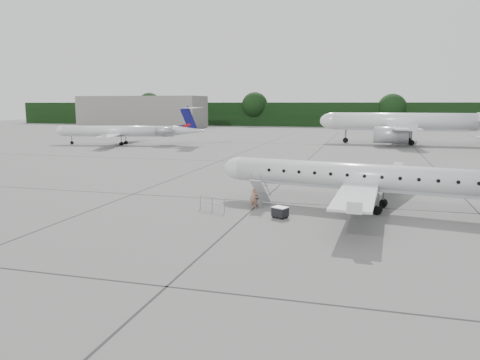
% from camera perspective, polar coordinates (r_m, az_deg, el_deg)
% --- Properties ---
extents(ground, '(320.00, 320.00, 0.00)m').
position_cam_1_polar(ground, '(29.81, 12.70, -5.82)').
color(ground, slate).
rests_on(ground, ground).
extents(treeline, '(260.00, 4.00, 8.00)m').
position_cam_1_polar(treeline, '(158.83, 15.17, 7.67)').
color(treeline, black).
rests_on(treeline, ground).
extents(terminal_building, '(40.00, 14.00, 10.00)m').
position_cam_1_polar(terminal_building, '(156.00, -11.81, 8.14)').
color(terminal_building, slate).
rests_on(terminal_building, ground).
extents(main_regional_jet, '(28.94, 22.98, 6.70)m').
position_cam_1_polar(main_regional_jet, '(34.93, 15.47, 1.88)').
color(main_regional_jet, silver).
rests_on(main_regional_jet, ground).
extents(airstair, '(1.21, 2.29, 2.10)m').
position_cam_1_polar(airstair, '(35.41, 2.53, -1.46)').
color(airstair, silver).
rests_on(airstair, ground).
extents(passenger, '(0.55, 0.36, 1.52)m').
position_cam_1_polar(passenger, '(34.35, 1.73, -2.29)').
color(passenger, '#8A5F4B').
rests_on(passenger, ground).
extents(safety_railing, '(2.10, 0.80, 1.00)m').
position_cam_1_polar(safety_railing, '(33.85, -3.42, -2.92)').
color(safety_railing, '#93969B').
rests_on(safety_railing, ground).
extents(baggage_cart, '(1.18, 1.10, 0.82)m').
position_cam_1_polar(baggage_cart, '(31.80, 4.91, -3.91)').
color(baggage_cart, black).
rests_on(baggage_cart, ground).
extents(bg_narrowbody, '(33.16, 24.04, 11.82)m').
position_cam_1_polar(bg_narrowbody, '(94.14, 19.22, 7.73)').
color(bg_narrowbody, silver).
rests_on(bg_narrowbody, ground).
extents(bg_regional_left, '(30.18, 24.16, 7.09)m').
position_cam_1_polar(bg_regional_left, '(90.74, -14.67, 6.41)').
color(bg_regional_left, silver).
rests_on(bg_regional_left, ground).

